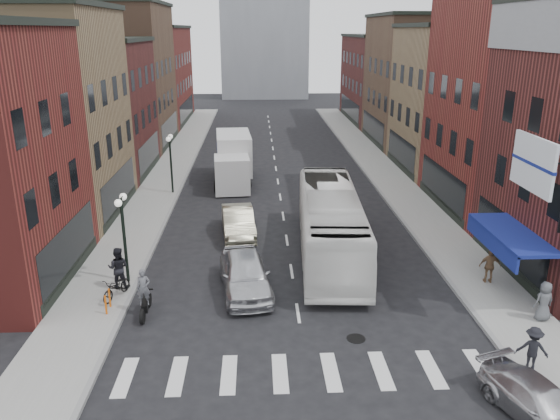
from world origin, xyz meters
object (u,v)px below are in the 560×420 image
(motorcycle_rider, at_px, (144,294))
(parked_bicycle, at_px, (117,287))
(streetlamp_near, at_px, (123,223))
(ped_right_b, at_px, (490,266))
(ped_left_solo, at_px, (118,268))
(curb_car, at_px, (539,403))
(ped_right_a, at_px, (533,348))
(streetlamp_far, at_px, (170,153))
(bike_rack, at_px, (108,301))
(sedan_left_far, at_px, (238,222))
(ped_right_c, at_px, (544,301))
(box_truck, at_px, (233,160))
(billboard_sign, at_px, (535,166))
(sedan_left_near, at_px, (245,274))
(transit_bus, at_px, (330,224))

(motorcycle_rider, xyz_separation_m, parked_bicycle, (-1.41, 1.30, -0.32))
(streetlamp_near, distance_m, parked_bicycle, 2.80)
(parked_bicycle, distance_m, ped_right_b, 16.18)
(motorcycle_rider, relative_size, ped_left_solo, 1.07)
(curb_car, height_order, ped_right_a, ped_right_a)
(curb_car, height_order, parked_bicycle, curb_car)
(streetlamp_far, xyz_separation_m, bike_rack, (-0.20, -16.70, -2.36))
(bike_rack, height_order, ped_right_a, ped_right_a)
(streetlamp_far, relative_size, ped_left_solo, 2.21)
(curb_car, height_order, ped_left_solo, ped_left_solo)
(sedan_left_far, height_order, ped_right_c, ped_right_c)
(box_truck, bearing_deg, billboard_sign, -64.08)
(box_truck, bearing_deg, streetlamp_near, -108.10)
(sedan_left_far, distance_m, ped_right_a, 16.59)
(sedan_left_far, bearing_deg, streetlamp_far, 114.77)
(sedan_left_far, relative_size, ped_right_a, 3.10)
(ped_left_solo, bearing_deg, curb_car, 150.28)
(ped_right_b, bearing_deg, sedan_left_far, -22.81)
(box_truck, xyz_separation_m, curb_car, (9.78, -26.46, -1.14))
(streetlamp_far, xyz_separation_m, curb_car, (13.90, -23.62, -2.33))
(billboard_sign, distance_m, ped_right_b, 5.83)
(billboard_sign, bearing_deg, parked_bicycle, 173.25)
(motorcycle_rider, height_order, sedan_left_near, motorcycle_rider)
(motorcycle_rider, relative_size, ped_right_a, 1.31)
(streetlamp_far, xyz_separation_m, ped_right_c, (16.79, -18.19, -1.97))
(ped_right_a, distance_m, ped_right_b, 6.59)
(box_truck, relative_size, transit_bus, 0.68)
(parked_bicycle, xyz_separation_m, ped_left_solo, (-0.12, 0.95, 0.46))
(transit_bus, bearing_deg, ped_right_c, -40.44)
(curb_car, bearing_deg, bike_rack, 135.25)
(motorcycle_rider, bearing_deg, box_truck, 74.63)
(sedan_left_near, distance_m, parked_bicycle, 5.39)
(motorcycle_rider, height_order, ped_right_c, motorcycle_rider)
(sedan_left_far, bearing_deg, motorcycle_rider, -117.05)
(sedan_left_far, distance_m, ped_right_b, 13.16)
(bike_rack, height_order, box_truck, box_truck)
(bike_rack, height_order, sedan_left_near, sedan_left_near)
(curb_car, bearing_deg, sedan_left_near, 116.49)
(parked_bicycle, bearing_deg, streetlamp_near, 109.03)
(sedan_left_far, relative_size, ped_right_c, 2.98)
(box_truck, xyz_separation_m, ped_right_a, (10.68, -24.14, -0.81))
(billboard_sign, distance_m, transit_bus, 10.18)
(ped_right_c, bearing_deg, sedan_left_far, -48.89)
(billboard_sign, xyz_separation_m, streetlamp_near, (-15.99, 3.50, -3.22))
(bike_rack, relative_size, ped_right_c, 0.50)
(streetlamp_far, height_order, curb_car, streetlamp_far)
(billboard_sign, bearing_deg, box_truck, 120.28)
(streetlamp_far, height_order, ped_right_c, streetlamp_far)
(ped_right_a, distance_m, ped_right_c, 3.70)
(streetlamp_far, bearing_deg, billboard_sign, -47.59)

